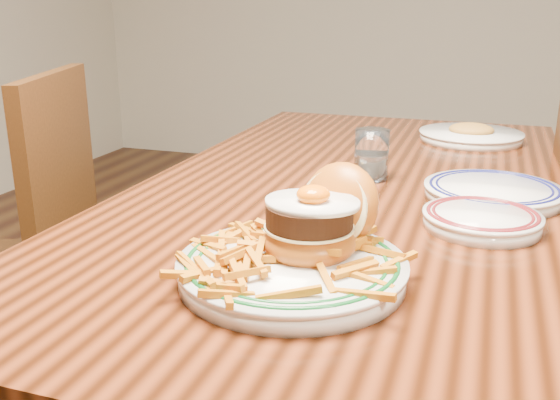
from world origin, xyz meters
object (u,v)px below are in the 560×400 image
(side_plate, at_px, (482,219))
(table, at_px, (354,225))
(main_plate, at_px, (301,248))
(chair_left, at_px, (16,259))

(side_plate, bearing_deg, table, 131.83)
(main_plate, distance_m, side_plate, 0.36)
(main_plate, bearing_deg, chair_left, 175.99)
(chair_left, xyz_separation_m, side_plate, (1.06, -0.10, 0.25))
(table, xyz_separation_m, side_plate, (0.25, -0.19, 0.11))
(table, xyz_separation_m, main_plate, (0.02, -0.46, 0.13))
(table, distance_m, chair_left, 0.83)
(main_plate, relative_size, side_plate, 1.70)
(chair_left, height_order, main_plate, chair_left)
(chair_left, bearing_deg, table, -13.69)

